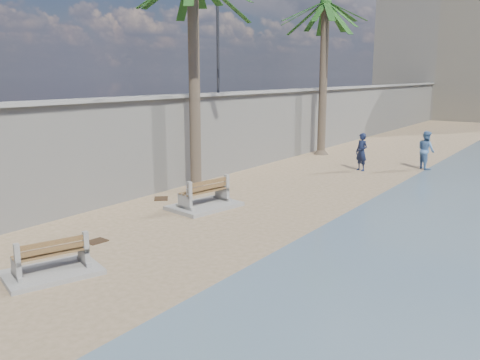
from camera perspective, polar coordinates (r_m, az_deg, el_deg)
The scene contains 11 objects.
ground_plane at distance 10.77m, azimuth -19.96°, elevation -12.88°, with size 140.00×140.00×0.00m, color #9A7E5E.
seawall at distance 28.90m, azimuth 7.11°, elevation 6.46°, with size 0.45×70.00×3.50m, color gray.
wall_cap at distance 28.80m, azimuth 7.21°, elevation 10.02°, with size 0.80×70.00×0.12m, color gray.
bench_near at distance 12.07m, azimuth -20.45°, elevation -8.34°, with size 1.95×2.34×0.84m.
bench_far at distance 16.93m, azimuth -4.04°, elevation -1.76°, with size 1.90×2.50×0.95m.
palm_back at distance 28.70m, azimuth 9.61°, elevation 18.76°, with size 5.00×5.00×8.99m.
streetlight at distance 22.08m, azimuth -2.52°, elevation 17.66°, with size 0.28×0.28×5.12m.
person_a at distance 24.05m, azimuth 13.51°, elevation 3.38°, with size 0.72×0.49×2.00m, color #141C38.
person_b at distance 25.39m, azimuth 20.18°, elevation 3.40°, with size 0.96×0.75×1.99m, color #537BAD.
debris_c at distance 18.40m, azimuth -8.85°, elevation -2.07°, with size 0.60×0.48×0.03m, color #382616.
debris_d at distance 14.12m, azimuth -15.80°, elevation -6.63°, with size 0.51×0.41×0.03m, color #382616.
Camera 1 is at (8.18, -5.49, 4.35)m, focal length 38.00 mm.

